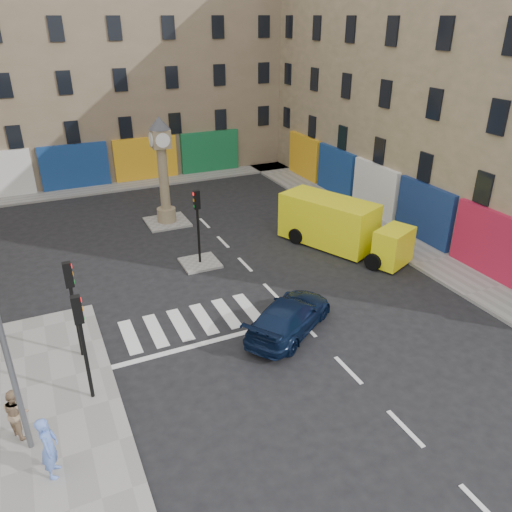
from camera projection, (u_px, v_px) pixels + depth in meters
ground at (318, 340)px, 19.03m from camera, size 120.00×120.00×0.00m
sidewalk_left at (1, 479)px, 13.22m from camera, size 7.00×16.00×0.15m
sidewalk_right at (356, 216)px, 30.45m from camera, size 2.60×30.00×0.15m
sidewalk_far at (109, 187)px, 35.63m from camera, size 32.00×2.40×0.15m
island_near at (200, 263)px, 24.79m from camera, size 1.80×1.80×0.12m
island_far at (167, 222)px, 29.69m from camera, size 2.40×2.40×0.12m
building_right at (456, 75)px, 29.36m from camera, size 10.00×30.00×16.00m
building_far at (80, 55)px, 36.70m from camera, size 32.00×10.00×17.00m
traffic_light_left_near at (81, 332)px, 14.92m from camera, size 0.28×0.22×3.70m
traffic_light_left_far at (72, 295)px, 16.88m from camera, size 0.28×0.22×3.70m
traffic_light_island at (198, 215)px, 23.68m from camera, size 0.28×0.22×3.70m
clock_pillar at (162, 165)px, 28.17m from camera, size 1.20×1.20×6.10m
navy_sedan at (289, 316)px, 19.28m from camera, size 4.91×4.19×1.35m
yellow_van at (339, 225)px, 26.03m from camera, size 4.71×7.27×2.56m
pedestrian_blue at (49, 447)px, 12.91m from camera, size 0.59×0.77×1.88m
pedestrian_tan at (16, 412)px, 14.25m from camera, size 0.89×0.96×1.58m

